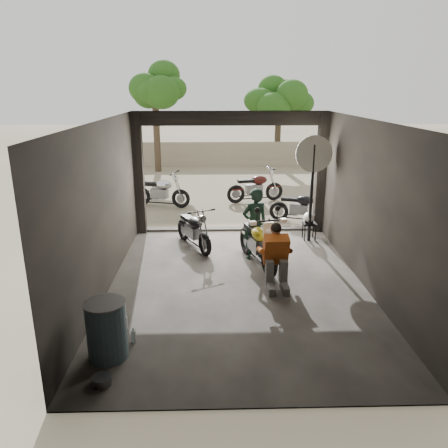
{
  "coord_description": "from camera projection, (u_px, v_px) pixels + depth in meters",
  "views": [
    {
      "loc": [
        -0.48,
        -7.9,
        3.75
      ],
      "look_at": [
        -0.24,
        0.6,
        1.1
      ],
      "focal_mm": 35.0,
      "sensor_mm": 36.0,
      "label": 1
    }
  ],
  "objects": [
    {
      "name": "outside_bike_a",
      "position": [
        161.0,
        189.0,
        14.25
      ],
      "size": [
        1.86,
        1.15,
        1.17
      ],
      "primitive_type": null,
      "rotation": [
        0.0,
        0.0,
        1.3
      ],
      "color": "black",
      "rests_on": "ground"
    },
    {
      "name": "sign_post",
      "position": [
        313.0,
        170.0,
        10.6
      ],
      "size": [
        0.89,
        0.08,
        2.68
      ],
      "rotation": [
        0.0,
        0.0,
        0.17
      ],
      "color": "black",
      "rests_on": "ground"
    },
    {
      "name": "left_bike",
      "position": [
        193.0,
        227.0,
        10.57
      ],
      "size": [
        1.29,
        1.69,
        1.06
      ],
      "primitive_type": null,
      "rotation": [
        0.0,
        0.0,
        0.47
      ],
      "color": "black",
      "rests_on": "ground"
    },
    {
      "name": "helmet",
      "position": [
        309.0,
        218.0,
        11.09
      ],
      "size": [
        0.36,
        0.37,
        0.27
      ],
      "primitive_type": "ellipsoid",
      "rotation": [
        0.0,
        0.0,
        0.32
      ],
      "color": "silver",
      "rests_on": "stool"
    },
    {
      "name": "main_bike",
      "position": [
        258.0,
        239.0,
        9.5
      ],
      "size": [
        1.21,
        1.95,
        1.21
      ],
      "primitive_type": null,
      "rotation": [
        0.0,
        0.0,
        0.27
      ],
      "color": "beige",
      "rests_on": "ground"
    },
    {
      "name": "tree_left",
      "position": [
        154.0,
        82.0,
        19.32
      ],
      "size": [
        2.2,
        2.2,
        5.6
      ],
      "color": "#382B1E",
      "rests_on": "ground"
    },
    {
      "name": "tree_right",
      "position": [
        279.0,
        92.0,
        21.04
      ],
      "size": [
        2.2,
        2.2,
        5.0
      ],
      "color": "#382B1E",
      "rests_on": "ground"
    },
    {
      "name": "outside_bike_c",
      "position": [
        301.0,
        205.0,
        12.56
      ],
      "size": [
        1.71,
        1.14,
        1.07
      ],
      "primitive_type": null,
      "rotation": [
        0.0,
        0.0,
        1.23
      ],
      "color": "black",
      "rests_on": "ground"
    },
    {
      "name": "ground",
      "position": [
        237.0,
        285.0,
        8.67
      ],
      "size": [
        80.0,
        80.0,
        0.0
      ],
      "primitive_type": "plane",
      "color": "#7A6D56",
      "rests_on": "ground"
    },
    {
      "name": "garage",
      "position": [
        236.0,
        216.0,
        8.81
      ],
      "size": [
        7.0,
        7.13,
        3.2
      ],
      "color": "#2D2B28",
      "rests_on": "ground"
    },
    {
      "name": "stool",
      "position": [
        309.0,
        226.0,
        11.14
      ],
      "size": [
        0.33,
        0.33,
        0.46
      ],
      "rotation": [
        0.0,
        0.0,
        0.19
      ],
      "color": "black",
      "rests_on": "ground"
    },
    {
      "name": "mechanic",
      "position": [
        277.0,
        259.0,
        8.36
      ],
      "size": [
        0.65,
        0.87,
        1.24
      ],
      "primitive_type": null,
      "rotation": [
        0.0,
        0.0,
        0.02
      ],
      "color": "#B04F17",
      "rests_on": "ground"
    },
    {
      "name": "rider",
      "position": [
        255.0,
        224.0,
        9.79
      ],
      "size": [
        0.71,
        0.58,
        1.66
      ],
      "primitive_type": "imported",
      "rotation": [
        0.0,
        0.0,
        3.5
      ],
      "color": "black",
      "rests_on": "ground"
    },
    {
      "name": "outside_bike_b",
      "position": [
        255.0,
        185.0,
        14.86
      ],
      "size": [
        1.89,
        1.16,
        1.19
      ],
      "primitive_type": null,
      "rotation": [
        0.0,
        0.0,
        1.83
      ],
      "color": "#3D110E",
      "rests_on": "ground"
    },
    {
      "name": "boundary_wall",
      "position": [
        221.0,
        154.0,
        21.84
      ],
      "size": [
        18.0,
        0.3,
        1.2
      ],
      "primitive_type": "cube",
      "color": "gray",
      "rests_on": "ground"
    },
    {
      "name": "oil_drum",
      "position": [
        107.0,
        331.0,
        6.22
      ],
      "size": [
        0.75,
        0.75,
        0.88
      ],
      "primitive_type": "cylinder",
      "rotation": [
        0.0,
        0.0,
        0.43
      ],
      "color": "#36505C",
      "rests_on": "ground"
    }
  ]
}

